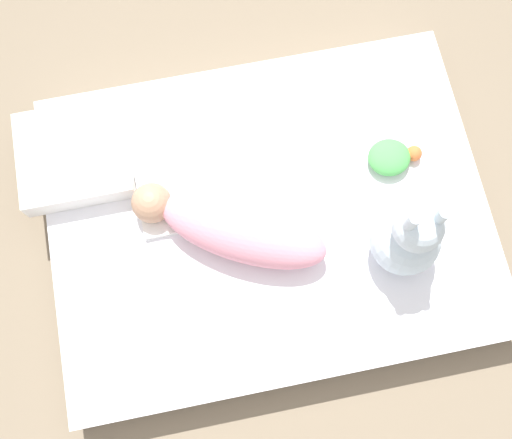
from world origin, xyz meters
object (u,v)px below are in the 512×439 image
pillow (75,156)px  turtle_plush (392,157)px  swaddled_baby (233,226)px  bunny_plush (408,237)px

pillow → turtle_plush: bearing=-11.3°
swaddled_baby → bunny_plush: (0.48, -0.15, 0.07)m
bunny_plush → turtle_plush: (0.05, 0.28, -0.11)m
swaddled_baby → turtle_plush: bearing=-137.4°
swaddled_baby → turtle_plush: swaddled_baby is taller
pillow → turtle_plush: 0.99m
swaddled_baby → turtle_plush: 0.55m
swaddled_baby → pillow: size_ratio=1.73×
pillow → swaddled_baby: bearing=-36.7°
bunny_plush → swaddled_baby: bearing=163.0°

